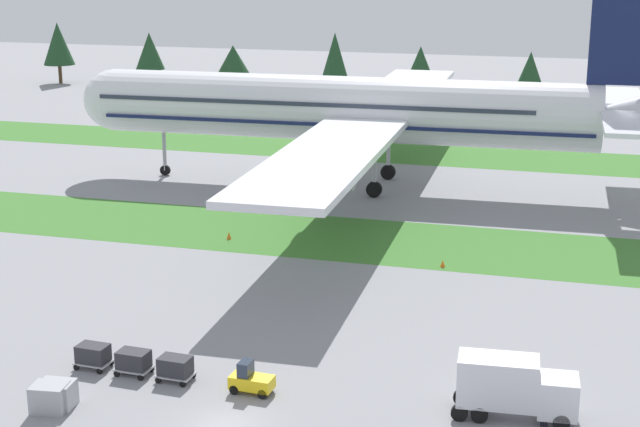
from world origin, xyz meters
The scene contains 15 objects.
ground_plane centered at (0.00, 0.00, 0.00)m, with size 400.00×400.00×0.00m, color gray.
grass_strip_near centered at (0.00, 37.10, 0.00)m, with size 320.00×13.82×0.01m, color #3D752D.
grass_strip_far centered at (0.00, 76.75, 0.00)m, with size 320.00×13.82×0.01m, color #3D752D.
airliner centered at (-5.90, 56.99, 8.78)m, with size 66.12×81.35×24.47m.
baggage_tug centered at (-0.04, 4.50, 0.81)m, with size 2.67×1.44×1.97m.
cargo_dolly_lead centered at (-5.06, 4.79, 0.92)m, with size 2.28×1.62×1.55m.
cargo_dolly_second centered at (-7.95, 4.95, 0.92)m, with size 2.28×1.62×1.55m.
cargo_dolly_third centered at (-10.85, 5.11, 0.92)m, with size 2.28×1.62×1.55m.
catering_truck centered at (15.35, 5.52, 1.95)m, with size 7.11×2.82×3.58m.
ground_crew_marshaller centered at (17.15, 4.85, 0.95)m, with size 0.56×0.36×1.74m.
uld_container_0 centered at (-10.23, -0.31, 0.77)m, with size 2.00×1.60×1.54m, color #A3A3A8.
uld_container_1 centered at (-10.38, -0.82, 0.80)m, with size 2.00×1.60×1.59m, color #A3A3A8.
taxiway_marker_0 centered at (-12.74, 33.94, 0.35)m, with size 0.44×0.44×0.69m, color orange.
taxiway_marker_1 centered at (7.42, 31.26, 0.29)m, with size 0.44×0.44×0.59m, color orange.
distant_tree_line centered at (-12.91, 124.01, 6.65)m, with size 170.07×10.12×11.93m.
Camera 1 is at (18.32, -45.19, 25.65)m, focal length 53.98 mm.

